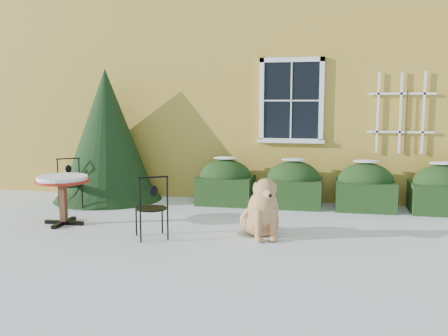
% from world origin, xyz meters
% --- Properties ---
extents(ground, '(80.00, 80.00, 0.00)m').
position_xyz_m(ground, '(0.00, 0.00, 0.00)').
color(ground, white).
rests_on(ground, ground).
extents(house, '(12.40, 8.40, 6.40)m').
position_xyz_m(house, '(0.00, 7.00, 3.22)').
color(house, gold).
rests_on(house, ground).
extents(hedge_row, '(4.95, 0.80, 0.91)m').
position_xyz_m(hedge_row, '(1.65, 2.55, 0.40)').
color(hedge_row, black).
rests_on(hedge_row, ground).
extents(evergreen_shrub, '(2.15, 2.15, 2.60)m').
position_xyz_m(evergreen_shrub, '(-2.69, 2.46, 1.05)').
color(evergreen_shrub, black).
rests_on(evergreen_shrub, ground).
extents(bistro_table, '(0.85, 0.85, 0.78)m').
position_xyz_m(bistro_table, '(-2.49, 0.37, 0.65)').
color(bistro_table, black).
rests_on(bistro_table, ground).
extents(patio_chair_near, '(0.56, 0.56, 0.92)m').
position_xyz_m(patio_chair_near, '(-0.81, -0.13, 0.46)').
color(patio_chair_near, black).
rests_on(patio_chair_near, ground).
extents(patio_chair_far, '(0.56, 0.56, 0.92)m').
position_xyz_m(patio_chair_far, '(-3.01, 1.51, 0.46)').
color(patio_chair_far, black).
rests_on(patio_chair_far, ground).
extents(dog, '(0.77, 1.01, 0.91)m').
position_xyz_m(dog, '(0.71, 0.29, 0.37)').
color(dog, tan).
rests_on(dog, ground).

